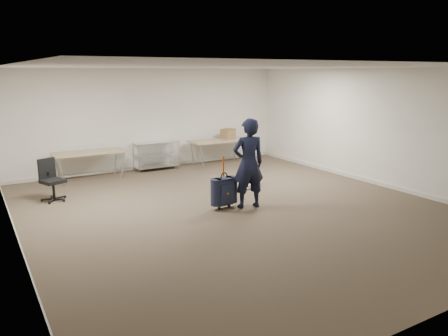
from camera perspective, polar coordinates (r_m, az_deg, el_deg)
ground at (r=8.85m, az=1.56°, el=-5.36°), size 9.00×9.00×0.00m
room_shell at (r=9.98m, az=-2.67°, el=-2.99°), size 8.00×9.00×9.00m
folding_table_left at (r=11.56m, az=-17.16°, el=1.79°), size 1.80×0.75×0.73m
folding_table_right at (r=12.95m, az=-0.62°, el=3.46°), size 1.80×0.75×0.73m
wire_shelf at (r=12.39m, az=-8.83°, el=1.78°), size 1.22×0.47×0.80m
person at (r=8.75m, az=3.20°, el=0.59°), size 0.73×0.55×1.82m
suitcase at (r=8.77m, az=0.01°, el=-3.04°), size 0.41×0.26×1.07m
office_chair at (r=10.05m, az=-21.49°, el=-2.44°), size 0.55×0.55×0.90m
equipment_cart at (r=10.51m, az=2.97°, el=-1.01°), size 0.68×0.68×1.00m
cardboard_box at (r=13.18m, az=0.52°, el=4.50°), size 0.48×0.42×0.30m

